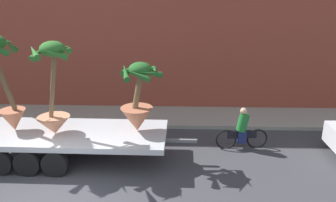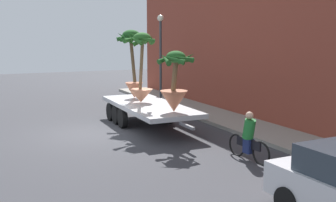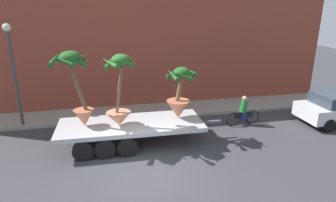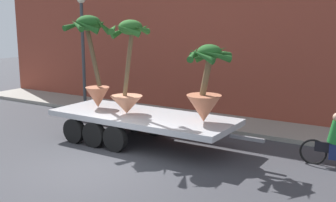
{
  "view_description": "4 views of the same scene",
  "coord_description": "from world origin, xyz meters",
  "px_view_note": "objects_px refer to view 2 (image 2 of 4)",
  "views": [
    {
      "loc": [
        3.18,
        -7.79,
        5.68
      ],
      "look_at": [
        2.8,
        3.25,
        1.79
      ],
      "focal_mm": 37.48,
      "sensor_mm": 36.0,
      "label": 1
    },
    {
      "loc": [
        15.14,
        -3.87,
        3.7
      ],
      "look_at": [
        0.9,
        2.81,
        1.24
      ],
      "focal_mm": 42.97,
      "sensor_mm": 36.0,
      "label": 2
    },
    {
      "loc": [
        -1.06,
        -8.98,
        5.73
      ],
      "look_at": [
        1.42,
        2.89,
        1.7
      ],
      "focal_mm": 30.87,
      "sensor_mm": 36.0,
      "label": 3
    },
    {
      "loc": [
        7.09,
        -7.99,
        3.93
      ],
      "look_at": [
        0.75,
        2.36,
        1.53
      ],
      "focal_mm": 43.96,
      "sensor_mm": 36.0,
      "label": 4
    }
  ],
  "objects_px": {
    "potted_palm_rear": "(175,86)",
    "potted_palm_front": "(141,72)",
    "street_lamp": "(161,47)",
    "potted_palm_middle": "(133,60)",
    "cyclist": "(249,139)",
    "flatbed_trailer": "(146,108)"
  },
  "relations": [
    {
      "from": "potted_palm_middle",
      "to": "street_lamp",
      "type": "relative_size",
      "value": 0.64
    },
    {
      "from": "flatbed_trailer",
      "to": "cyclist",
      "type": "bearing_deg",
      "value": 9.38
    },
    {
      "from": "potted_palm_middle",
      "to": "street_lamp",
      "type": "xyz_separation_m",
      "value": [
        -3.01,
        2.76,
        0.53
      ]
    },
    {
      "from": "potted_palm_rear",
      "to": "street_lamp",
      "type": "height_order",
      "value": "street_lamp"
    },
    {
      "from": "flatbed_trailer",
      "to": "street_lamp",
      "type": "bearing_deg",
      "value": 149.48
    },
    {
      "from": "potted_palm_rear",
      "to": "potted_palm_front",
      "type": "distance_m",
      "value": 2.62
    },
    {
      "from": "potted_palm_rear",
      "to": "street_lamp",
      "type": "relative_size",
      "value": 0.47
    },
    {
      "from": "potted_palm_rear",
      "to": "potted_palm_middle",
      "type": "relative_size",
      "value": 0.73
    },
    {
      "from": "cyclist",
      "to": "street_lamp",
      "type": "relative_size",
      "value": 0.38
    },
    {
      "from": "flatbed_trailer",
      "to": "potted_palm_rear",
      "type": "distance_m",
      "value": 2.71
    },
    {
      "from": "potted_palm_middle",
      "to": "flatbed_trailer",
      "type": "bearing_deg",
      "value": -2.43
    },
    {
      "from": "potted_palm_rear",
      "to": "street_lamp",
      "type": "bearing_deg",
      "value": 159.75
    },
    {
      "from": "flatbed_trailer",
      "to": "cyclist",
      "type": "height_order",
      "value": "cyclist"
    },
    {
      "from": "potted_palm_rear",
      "to": "potted_palm_middle",
      "type": "distance_m",
      "value": 4.29
    },
    {
      "from": "potted_palm_middle",
      "to": "cyclist",
      "type": "relative_size",
      "value": 1.69
    },
    {
      "from": "cyclist",
      "to": "flatbed_trailer",
      "type": "bearing_deg",
      "value": -170.62
    },
    {
      "from": "flatbed_trailer",
      "to": "potted_palm_middle",
      "type": "bearing_deg",
      "value": 177.57
    },
    {
      "from": "potted_palm_rear",
      "to": "cyclist",
      "type": "height_order",
      "value": "potted_palm_rear"
    },
    {
      "from": "potted_palm_middle",
      "to": "potted_palm_rear",
      "type": "bearing_deg",
      "value": 1.27
    },
    {
      "from": "cyclist",
      "to": "potted_palm_middle",
      "type": "bearing_deg",
      "value": -173.34
    },
    {
      "from": "flatbed_trailer",
      "to": "street_lamp",
      "type": "relative_size",
      "value": 1.47
    },
    {
      "from": "flatbed_trailer",
      "to": "street_lamp",
      "type": "height_order",
      "value": "street_lamp"
    }
  ]
}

